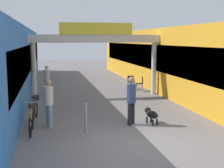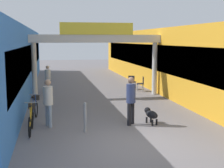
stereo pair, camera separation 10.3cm
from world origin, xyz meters
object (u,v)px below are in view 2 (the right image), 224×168
pedestrian_carrying_crate (48,77)px  cafe_chair_black_nearer (142,82)px  dog_on_leash (151,114)px  bicycle_blue_second (34,109)px  pedestrian_with_dog (131,97)px  bicycle_orange_nearest (31,119)px  cafe_chair_black_farther (132,81)px  pedestrian_companion (48,100)px  bollard_post_metal (85,117)px

pedestrian_carrying_crate → cafe_chair_black_nearer: 5.68m
dog_on_leash → bicycle_blue_second: bearing=161.8°
pedestrian_with_dog → dog_on_leash: pedestrian_with_dog is taller
bicycle_orange_nearest → pedestrian_with_dog: bearing=3.5°
bicycle_blue_second → cafe_chair_black_nearer: size_ratio=1.89×
bicycle_blue_second → cafe_chair_black_farther: (5.69, 6.58, 0.10)m
pedestrian_with_dog → pedestrian_companion: (-2.98, 0.35, -0.04)m
pedestrian_carrying_crate → dog_on_leash: size_ratio=1.96×
dog_on_leash → bicycle_orange_nearest: bicycle_orange_nearest is taller
cafe_chair_black_farther → cafe_chair_black_nearer: bearing=-62.7°
bicycle_orange_nearest → cafe_chair_black_farther: (5.73, 8.23, 0.10)m
pedestrian_with_dog → cafe_chair_black_farther: (2.16, 8.01, -0.49)m
pedestrian_with_dog → cafe_chair_black_nearer: bearing=70.5°
pedestrian_with_dog → bollard_post_metal: pedestrian_with_dog is taller
pedestrian_companion → dog_on_leash: bearing=-5.2°
cafe_chair_black_farther → pedestrian_with_dog: bearing=-105.1°
bollard_post_metal → cafe_chair_black_nearer: size_ratio=1.17×
dog_on_leash → bollard_post_metal: bollard_post_metal is taller
bollard_post_metal → cafe_chair_black_nearer: bearing=61.1°
bicycle_blue_second → cafe_chair_black_nearer: (6.10, 5.80, 0.10)m
pedestrian_companion → cafe_chair_black_nearer: pedestrian_companion is taller
pedestrian_companion → bicycle_orange_nearest: (-0.59, -0.57, -0.56)m
bicycle_blue_second → cafe_chair_black_nearer: bicycle_blue_second is taller
pedestrian_carrying_crate → bicycle_blue_second: pedestrian_carrying_crate is taller
pedestrian_companion → cafe_chair_black_farther: size_ratio=1.95×
pedestrian_companion → cafe_chair_black_farther: bearing=56.1°
bollard_post_metal → cafe_chair_black_farther: (3.92, 8.61, 0.01)m
cafe_chair_black_farther → bollard_post_metal: bearing=-114.5°
pedestrian_with_dog → bicycle_orange_nearest: (-3.57, -0.22, -0.60)m
bicycle_blue_second → bollard_post_metal: 2.70m
bollard_post_metal → pedestrian_companion: bearing=141.9°
dog_on_leash → bicycle_blue_second: size_ratio=0.49×
dog_on_leash → cafe_chair_black_farther: (1.38, 8.00, 0.18)m
pedestrian_with_dog → bicycle_blue_second: size_ratio=1.06×
dog_on_leash → cafe_chair_black_farther: bearing=80.2°
pedestrian_carrying_crate → bicycle_orange_nearest: (-0.52, -8.24, -0.48)m
pedestrian_companion → bicycle_blue_second: size_ratio=1.03×
pedestrian_companion → bollard_post_metal: bearing=-38.1°
bicycle_blue_second → pedestrian_carrying_crate: bearing=85.8°
pedestrian_with_dog → pedestrian_carrying_crate: (-3.04, 8.02, -0.12)m
bicycle_orange_nearest → cafe_chair_black_farther: bicycle_orange_nearest is taller
pedestrian_with_dog → bollard_post_metal: size_ratio=1.72×
pedestrian_with_dog → bollard_post_metal: (-1.76, -0.61, -0.51)m
pedestrian_companion → cafe_chair_black_nearer: bearing=51.1°
bicycle_orange_nearest → cafe_chair_black_farther: 10.03m
cafe_chair_black_nearer → cafe_chair_black_farther: bearing=117.3°
bicycle_orange_nearest → bollard_post_metal: (1.81, -0.39, 0.09)m
pedestrian_with_dog → bicycle_orange_nearest: bearing=-176.5°
dog_on_leash → bicycle_orange_nearest: (-4.35, -0.23, 0.07)m
dog_on_leash → bollard_post_metal: (-2.54, -0.62, 0.17)m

